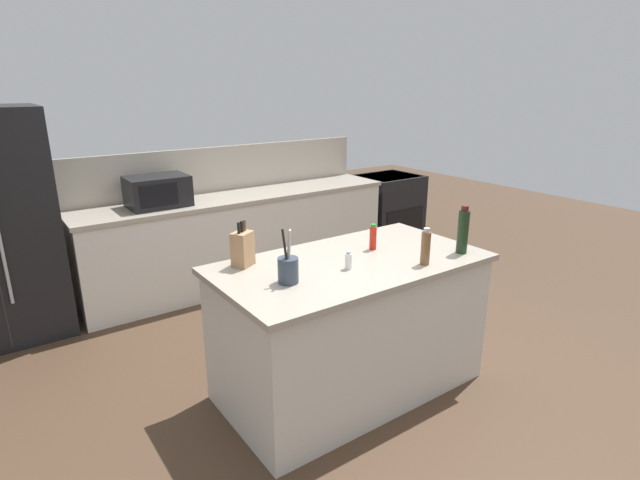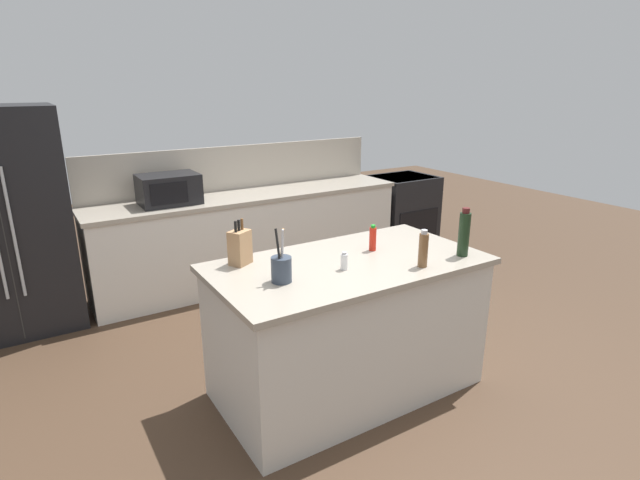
{
  "view_description": "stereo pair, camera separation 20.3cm",
  "coord_description": "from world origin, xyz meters",
  "px_view_note": "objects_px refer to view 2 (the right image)",
  "views": [
    {
      "loc": [
        -1.92,
        -2.36,
        2.05
      ],
      "look_at": [
        0.0,
        0.35,
        0.99
      ],
      "focal_mm": 28.0,
      "sensor_mm": 36.0,
      "label": 1
    },
    {
      "loc": [
        -1.75,
        -2.47,
        2.05
      ],
      "look_at": [
        0.0,
        0.35,
        0.99
      ],
      "focal_mm": 28.0,
      "sensor_mm": 36.0,
      "label": 2
    }
  ],
  "objects_px": {
    "salt_shaker": "(344,261)",
    "refrigerator": "(4,223)",
    "wine_bottle": "(464,233)",
    "microwave": "(169,189)",
    "knife_block": "(240,247)",
    "pepper_grinder": "(423,249)",
    "hot_sauce_bottle": "(373,238)",
    "utensil_crock": "(281,268)",
    "range_oven": "(402,212)"
  },
  "relations": [
    {
      "from": "salt_shaker",
      "to": "refrigerator",
      "type": "bearing_deg",
      "value": 127.01
    },
    {
      "from": "wine_bottle",
      "to": "microwave",
      "type": "bearing_deg",
      "value": 116.26
    },
    {
      "from": "knife_block",
      "to": "wine_bottle",
      "type": "relative_size",
      "value": 0.89
    },
    {
      "from": "refrigerator",
      "to": "pepper_grinder",
      "type": "xyz_separation_m",
      "value": [
        2.22,
        -2.57,
        0.12
      ]
    },
    {
      "from": "knife_block",
      "to": "hot_sauce_bottle",
      "type": "xyz_separation_m",
      "value": [
        0.88,
        -0.23,
        -0.03
      ]
    },
    {
      "from": "microwave",
      "to": "knife_block",
      "type": "relative_size",
      "value": 1.87
    },
    {
      "from": "knife_block",
      "to": "utensil_crock",
      "type": "distance_m",
      "value": 0.41
    },
    {
      "from": "pepper_grinder",
      "to": "hot_sauce_bottle",
      "type": "bearing_deg",
      "value": 100.05
    },
    {
      "from": "refrigerator",
      "to": "knife_block",
      "type": "relative_size",
      "value": 6.46
    },
    {
      "from": "refrigerator",
      "to": "utensil_crock",
      "type": "xyz_separation_m",
      "value": [
        1.36,
        -2.32,
        0.09
      ]
    },
    {
      "from": "refrigerator",
      "to": "microwave",
      "type": "distance_m",
      "value": 1.36
    },
    {
      "from": "utensil_crock",
      "to": "hot_sauce_bottle",
      "type": "distance_m",
      "value": 0.81
    },
    {
      "from": "hot_sauce_bottle",
      "to": "pepper_grinder",
      "type": "bearing_deg",
      "value": -79.95
    },
    {
      "from": "wine_bottle",
      "to": "utensil_crock",
      "type": "bearing_deg",
      "value": 169.37
    },
    {
      "from": "microwave",
      "to": "hot_sauce_bottle",
      "type": "height_order",
      "value": "microwave"
    },
    {
      "from": "microwave",
      "to": "pepper_grinder",
      "type": "bearing_deg",
      "value": -71.01
    },
    {
      "from": "range_oven",
      "to": "salt_shaker",
      "type": "xyz_separation_m",
      "value": [
        -2.48,
        -2.3,
        0.53
      ]
    },
    {
      "from": "refrigerator",
      "to": "range_oven",
      "type": "relative_size",
      "value": 2.04
    },
    {
      "from": "microwave",
      "to": "wine_bottle",
      "type": "relative_size",
      "value": 1.66
    },
    {
      "from": "range_oven",
      "to": "utensil_crock",
      "type": "distance_m",
      "value": 3.72
    },
    {
      "from": "knife_block",
      "to": "salt_shaker",
      "type": "relative_size",
      "value": 2.55
    },
    {
      "from": "refrigerator",
      "to": "utensil_crock",
      "type": "relative_size",
      "value": 5.85
    },
    {
      "from": "refrigerator",
      "to": "wine_bottle",
      "type": "distance_m",
      "value": 3.64
    },
    {
      "from": "hot_sauce_bottle",
      "to": "utensil_crock",
      "type": "bearing_deg",
      "value": -167.93
    },
    {
      "from": "microwave",
      "to": "pepper_grinder",
      "type": "relative_size",
      "value": 2.27
    },
    {
      "from": "microwave",
      "to": "utensil_crock",
      "type": "relative_size",
      "value": 1.7
    },
    {
      "from": "refrigerator",
      "to": "microwave",
      "type": "relative_size",
      "value": 3.45
    },
    {
      "from": "range_oven",
      "to": "utensil_crock",
      "type": "xyz_separation_m",
      "value": [
        -2.9,
        -2.27,
        0.56
      ]
    },
    {
      "from": "microwave",
      "to": "range_oven",
      "type": "bearing_deg",
      "value": -0.0
    },
    {
      "from": "range_oven",
      "to": "hot_sauce_bottle",
      "type": "distance_m",
      "value": 3.03
    },
    {
      "from": "utensil_crock",
      "to": "microwave",
      "type": "bearing_deg",
      "value": 90.04
    },
    {
      "from": "salt_shaker",
      "to": "hot_sauce_bottle",
      "type": "xyz_separation_m",
      "value": [
        0.37,
        0.2,
        0.03
      ]
    },
    {
      "from": "microwave",
      "to": "knife_block",
      "type": "bearing_deg",
      "value": -92.53
    },
    {
      "from": "range_oven",
      "to": "knife_block",
      "type": "xyz_separation_m",
      "value": [
        -2.98,
        -1.87,
        0.59
      ]
    },
    {
      "from": "microwave",
      "to": "refrigerator",
      "type": "bearing_deg",
      "value": 177.83
    },
    {
      "from": "knife_block",
      "to": "salt_shaker",
      "type": "bearing_deg",
      "value": -70.42
    },
    {
      "from": "knife_block",
      "to": "wine_bottle",
      "type": "distance_m",
      "value": 1.46
    },
    {
      "from": "refrigerator",
      "to": "utensil_crock",
      "type": "bearing_deg",
      "value": -59.75
    },
    {
      "from": "wine_bottle",
      "to": "pepper_grinder",
      "type": "bearing_deg",
      "value": -177.89
    },
    {
      "from": "knife_block",
      "to": "wine_bottle",
      "type": "xyz_separation_m",
      "value": [
        1.32,
        -0.63,
        0.04
      ]
    },
    {
      "from": "pepper_grinder",
      "to": "wine_bottle",
      "type": "distance_m",
      "value": 0.37
    },
    {
      "from": "hot_sauce_bottle",
      "to": "salt_shaker",
      "type": "bearing_deg",
      "value": -151.97
    },
    {
      "from": "microwave",
      "to": "hot_sauce_bottle",
      "type": "bearing_deg",
      "value": -69.34
    },
    {
      "from": "refrigerator",
      "to": "utensil_crock",
      "type": "distance_m",
      "value": 2.69
    },
    {
      "from": "salt_shaker",
      "to": "pepper_grinder",
      "type": "bearing_deg",
      "value": -25.83
    },
    {
      "from": "range_oven",
      "to": "refrigerator",
      "type": "bearing_deg",
      "value": 179.31
    },
    {
      "from": "refrigerator",
      "to": "salt_shaker",
      "type": "distance_m",
      "value": 2.95
    },
    {
      "from": "knife_block",
      "to": "utensil_crock",
      "type": "height_order",
      "value": "utensil_crock"
    },
    {
      "from": "knife_block",
      "to": "range_oven",
      "type": "bearing_deg",
      "value": 2.14
    },
    {
      "from": "microwave",
      "to": "hot_sauce_bottle",
      "type": "relative_size",
      "value": 3.0
    }
  ]
}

